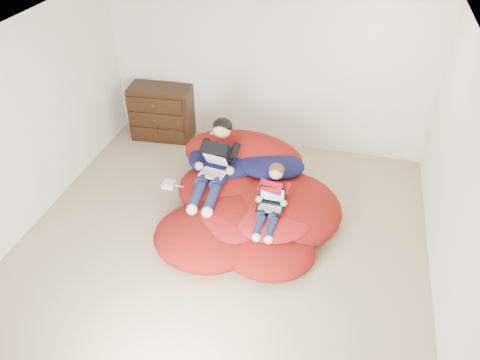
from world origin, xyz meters
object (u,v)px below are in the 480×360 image
object	(u,v)px
beanbag_pile	(248,200)
younger_boy	(272,196)
laptop_black	(271,202)
older_boy	(216,159)
laptop_white	(214,168)
dresser	(162,113)

from	to	relation	value
beanbag_pile	younger_boy	world-z (taller)	younger_boy
younger_boy	laptop_black	distance (m)	0.07
beanbag_pile	older_boy	distance (m)	0.68
younger_boy	older_boy	bearing A→B (deg)	152.15
younger_boy	laptop_white	distance (m)	0.92
older_boy	laptop_black	size ratio (longest dim) A/B	3.82
younger_boy	laptop_black	xyz separation A→B (m)	(0.00, -0.06, -0.04)
dresser	older_boy	bearing A→B (deg)	-46.74
beanbag_pile	older_boy	xyz separation A→B (m)	(-0.48, 0.18, 0.46)
beanbag_pile	laptop_black	world-z (taller)	beanbag_pile
beanbag_pile	laptop_white	bearing A→B (deg)	170.58
dresser	laptop_white	world-z (taller)	dresser
beanbag_pile	laptop_white	xyz separation A→B (m)	(-0.48, 0.08, 0.39)
laptop_black	younger_boy	bearing A→B (deg)	90.00
beanbag_pile	laptop_black	bearing A→B (deg)	-41.82
older_boy	younger_boy	world-z (taller)	older_boy
older_boy	laptop_black	xyz separation A→B (m)	(0.85, -0.51, -0.15)
older_boy	younger_boy	distance (m)	0.96
younger_boy	laptop_black	size ratio (longest dim) A/B	2.73
laptop_white	older_boy	bearing A→B (deg)	90.00
younger_boy	dresser	bearing A→B (deg)	139.29
younger_boy	laptop_white	size ratio (longest dim) A/B	2.33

